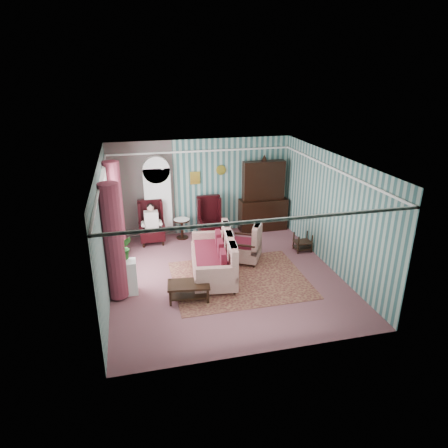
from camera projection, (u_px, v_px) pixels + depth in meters
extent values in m
plane|color=#7E4952|center=(225.00, 275.00, 9.94)|extent=(6.00, 6.00, 0.00)
cube|color=#35615E|center=(202.00, 187.00, 12.13)|extent=(5.50, 0.02, 2.90)
cube|color=#35615E|center=(267.00, 282.00, 6.69)|extent=(5.50, 0.02, 2.90)
cube|color=#35615E|center=(104.00, 231.00, 8.82)|extent=(0.02, 6.00, 2.90)
cube|color=#35615E|center=(331.00, 212.00, 10.01)|extent=(0.02, 6.00, 2.90)
cube|color=silver|center=(225.00, 160.00, 8.89)|extent=(5.50, 6.00, 0.02)
cube|color=#834255|center=(142.00, 191.00, 11.73)|extent=(1.90, 0.01, 2.90)
cube|color=white|center=(225.00, 175.00, 9.02)|extent=(5.50, 6.00, 0.05)
cube|color=white|center=(106.00, 218.00, 9.33)|extent=(0.04, 1.50, 1.90)
cylinder|color=brown|center=(113.00, 242.00, 8.49)|extent=(0.44, 0.44, 2.60)
cylinder|color=brown|center=(115.00, 211.00, 10.39)|extent=(0.44, 0.44, 2.60)
cube|color=gold|center=(195.00, 178.00, 11.95)|extent=(0.30, 0.03, 0.38)
cube|color=silver|center=(158.00, 202.00, 11.81)|extent=(0.80, 0.28, 2.24)
cube|color=black|center=(264.00, 194.00, 12.39)|extent=(1.50, 0.56, 2.36)
cube|color=black|center=(152.00, 223.00, 11.59)|extent=(0.76, 0.80, 1.25)
cube|color=black|center=(210.00, 218.00, 11.97)|extent=(0.76, 0.80, 1.25)
cylinder|color=black|center=(182.00, 229.00, 12.03)|extent=(0.50, 0.50, 0.60)
cube|color=black|center=(303.00, 242.00, 11.19)|extent=(0.45, 0.38, 0.54)
cube|color=white|center=(125.00, 278.00, 9.00)|extent=(0.55, 0.35, 0.80)
cube|color=#47171E|center=(240.00, 279.00, 9.73)|extent=(3.20, 2.60, 0.01)
cube|color=#C6B39A|center=(213.00, 257.00, 9.78)|extent=(1.27, 2.33, 0.99)
cube|color=beige|center=(244.00, 245.00, 10.54)|extent=(1.15, 1.17, 0.91)
cube|color=black|center=(189.00, 291.00, 8.83)|extent=(0.98, 0.65, 0.40)
imported|color=#245319|center=(118.00, 255.00, 8.64)|extent=(0.47, 0.43, 0.47)
imported|color=#16471A|center=(125.00, 248.00, 8.91)|extent=(0.34, 0.29, 0.54)
imported|color=#254C17|center=(119.00, 254.00, 8.80)|extent=(0.24, 0.24, 0.36)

